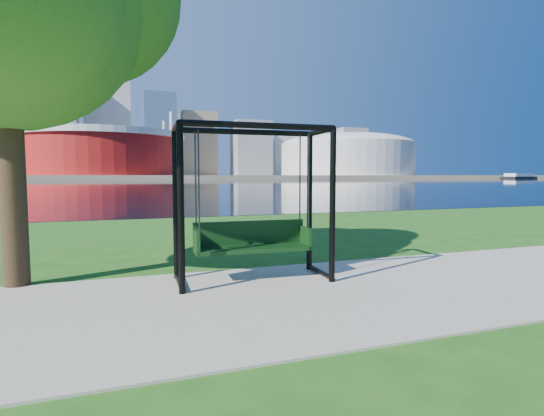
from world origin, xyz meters
name	(u,v)px	position (x,y,z in m)	size (l,w,h in m)	color
ground	(271,290)	(0.00, 0.00, 0.00)	(900.00, 900.00, 0.00)	#1E5114
path	(283,298)	(0.00, -0.50, 0.01)	(120.00, 4.00, 0.03)	#9E937F
river	(130,183)	(0.00, 102.00, 0.01)	(900.00, 180.00, 0.02)	black
far_bank	(124,177)	(0.00, 306.00, 1.00)	(900.00, 228.00, 2.00)	#937F60
stadium	(104,152)	(-10.00, 235.00, 14.23)	(83.00, 83.00, 32.00)	maroon
arena	(347,154)	(135.00, 235.00, 15.87)	(84.00, 84.00, 26.56)	beige
skyline	(116,128)	(-4.27, 319.39, 35.89)	(392.00, 66.00, 96.50)	gray
swing	(252,207)	(-0.12, 0.63, 1.26)	(2.59, 1.21, 2.60)	black
barge	(519,176)	(220.35, 181.39, 1.40)	(32.01, 17.46, 3.10)	black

